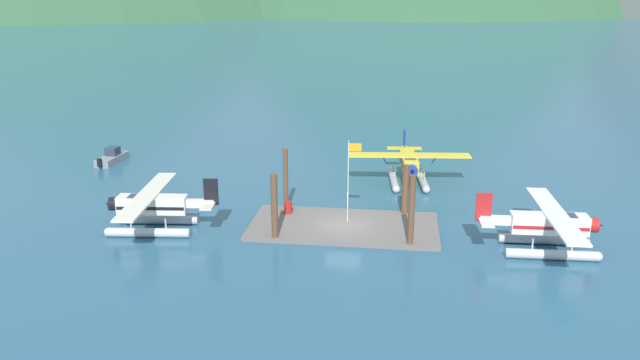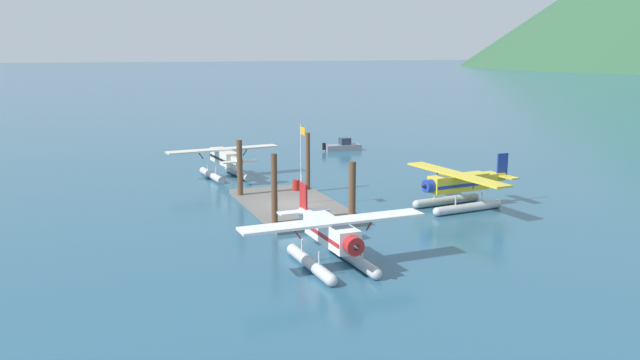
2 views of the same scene
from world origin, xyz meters
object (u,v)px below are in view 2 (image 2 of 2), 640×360
seaplane_white_stbd_aft (332,239)px  seaplane_yellow_bow_right (458,187)px  fuel_drum (296,185)px  seaplane_cream_port_aft (224,161)px  flagpole (301,155)px  boat_grey_open_west (344,146)px

seaplane_white_stbd_aft → seaplane_yellow_bow_right: size_ratio=1.00×
seaplane_white_stbd_aft → seaplane_yellow_bow_right: bearing=122.9°
fuel_drum → seaplane_cream_port_aft: seaplane_cream_port_aft is taller
seaplane_cream_port_aft → seaplane_yellow_bow_right: (17.78, 13.51, 0.00)m
flagpole → seaplane_yellow_bow_right: flagpole is taller
seaplane_white_stbd_aft → seaplane_yellow_bow_right: (-8.85, 13.67, 0.00)m
seaplane_yellow_bow_right → fuel_drum: bearing=-132.7°
flagpole → seaplane_yellow_bow_right: bearing=68.7°
flagpole → seaplane_cream_port_aft: 14.05m
seaplane_white_stbd_aft → seaplane_yellow_bow_right: same height
flagpole → boat_grey_open_west: 28.45m
fuel_drum → flagpole: bearing=-14.0°
seaplane_cream_port_aft → seaplane_white_stbd_aft: bearing=-0.3°
boat_grey_open_west → seaplane_cream_port_aft: bearing=-56.5°
seaplane_yellow_bow_right → boat_grey_open_west: bearing=173.8°
flagpole → seaplane_cream_port_aft: (-13.57, -2.73, -2.44)m
seaplane_yellow_bow_right → boat_grey_open_west: seaplane_yellow_bow_right is taller
flagpole → seaplane_white_stbd_aft: 13.60m
seaplane_white_stbd_aft → boat_grey_open_west: seaplane_white_stbd_aft is taller
boat_grey_open_west → seaplane_yellow_bow_right: bearing=-6.2°
boat_grey_open_west → seaplane_white_stbd_aft: bearing=-24.0°
seaplane_cream_port_aft → seaplane_white_stbd_aft: 26.63m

